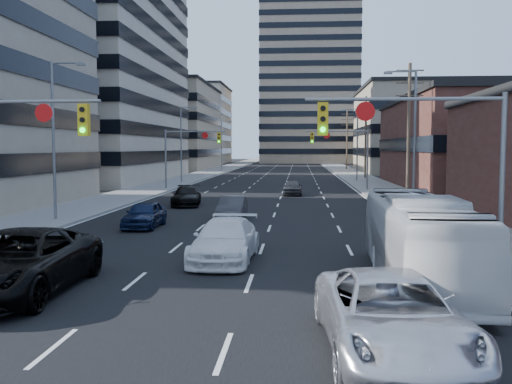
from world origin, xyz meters
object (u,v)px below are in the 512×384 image
object	(u,v)px
silver_suv	(392,316)
transit_bus	(418,240)
white_van	(225,240)
sedan_blue	(145,214)
black_pickup	(18,263)

from	to	relation	value
silver_suv	transit_bus	world-z (taller)	transit_bus
white_van	sedan_blue	world-z (taller)	white_van
black_pickup	white_van	bearing A→B (deg)	44.13
transit_bus	sedan_blue	distance (m)	16.47
black_pickup	sedan_blue	distance (m)	13.64
silver_suv	transit_bus	xyz separation A→B (m)	(1.77, 6.14, 0.57)
black_pickup	transit_bus	distance (m)	11.86
black_pickup	sedan_blue	world-z (taller)	black_pickup
silver_suv	transit_bus	size ratio (longest dim) A/B	0.59
transit_bus	white_van	bearing A→B (deg)	155.45
silver_suv	sedan_blue	size ratio (longest dim) A/B	1.42
black_pickup	transit_bus	bearing A→B (deg)	9.61
white_van	silver_suv	size ratio (longest dim) A/B	0.91
white_van	sedan_blue	size ratio (longest dim) A/B	1.29
black_pickup	sedan_blue	xyz separation A→B (m)	(-0.05, 13.64, -0.22)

